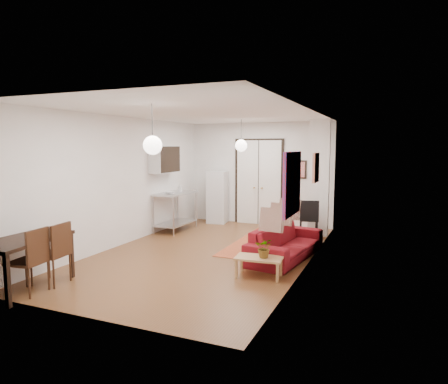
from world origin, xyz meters
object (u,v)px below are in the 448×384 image
at_px(coffee_table, 259,260).
at_px(dining_chair_far, 32,254).
at_px(dining_table, 22,244).
at_px(dining_chair_near, 55,247).
at_px(fridge, 217,197).
at_px(black_side_chair, 310,215).
at_px(kitchen_counter, 176,205).
at_px(sofa, 286,242).

height_order(coffee_table, dining_chair_far, dining_chair_far).
xyz_separation_m(coffee_table, dining_table, (-3.23, -1.98, 0.42)).
xyz_separation_m(coffee_table, dining_chair_near, (-3.02, -1.52, 0.28)).
height_order(coffee_table, dining_chair_near, dining_chair_near).
height_order(fridge, black_side_chair, fridge).
distance_m(kitchen_counter, dining_chair_far, 4.79).
bearing_deg(fridge, black_side_chair, -25.45).
distance_m(kitchen_counter, dining_chair_near, 4.33).
distance_m(coffee_table, dining_chair_near, 3.40).
height_order(coffee_table, dining_table, dining_table).
bearing_deg(dining_chair_far, black_side_chair, 141.95).
distance_m(sofa, kitchen_counter, 3.68).
height_order(kitchen_counter, dining_chair_far, kitchen_counter).
bearing_deg(dining_table, black_side_chair, 56.91).
bearing_deg(kitchen_counter, sofa, -23.44).
relative_size(kitchen_counter, dining_chair_near, 1.32).
bearing_deg(kitchen_counter, fridge, 67.65).
relative_size(kitchen_counter, dining_chair_far, 1.32).
height_order(kitchen_counter, fridge, fridge).
xyz_separation_m(kitchen_counter, dining_table, (-0.00, -4.77, 0.05)).
relative_size(kitchen_counter, fridge, 0.88).
relative_size(coffee_table, dining_table, 0.53).
bearing_deg(sofa, dining_table, 142.65).
bearing_deg(dining_chair_near, dining_chair_far, -6.59).
bearing_deg(fridge, dining_table, -103.40).
bearing_deg(dining_chair_near, sofa, 125.69).
bearing_deg(sofa, dining_chair_near, 140.29).
distance_m(coffee_table, kitchen_counter, 4.29).
height_order(sofa, kitchen_counter, kitchen_counter).
relative_size(sofa, coffee_table, 2.62).
height_order(sofa, dining_chair_near, dining_chair_near).
bearing_deg(sofa, fridge, 51.99).
xyz_separation_m(fridge, dining_chair_far, (-0.38, -6.20, -0.17)).
xyz_separation_m(dining_chair_far, black_side_chair, (3.24, 5.30, -0.02)).
height_order(sofa, dining_table, dining_table).
bearing_deg(coffee_table, sofa, 84.55).
bearing_deg(dining_chair_near, dining_table, -31.29).
bearing_deg(dining_chair_near, kitchen_counter, 176.13).
height_order(dining_table, dining_chair_near, dining_chair_near).
relative_size(dining_table, dining_chair_far, 1.55).
xyz_separation_m(sofa, dining_chair_far, (-3.15, -3.32, 0.27)).
relative_size(coffee_table, kitchen_counter, 0.62).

